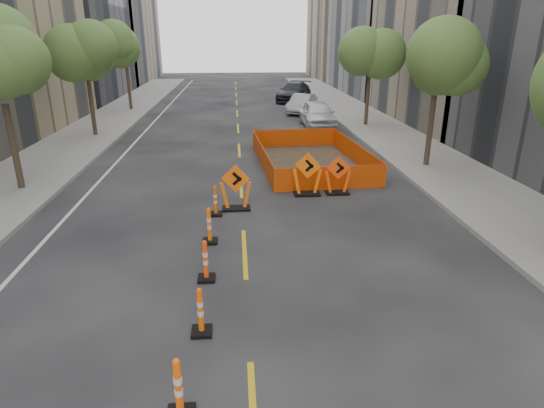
{
  "coord_description": "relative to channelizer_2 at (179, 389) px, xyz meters",
  "views": [
    {
      "loc": [
        -0.15,
        -7.28,
        5.6
      ],
      "look_at": [
        0.82,
        4.83,
        1.1
      ],
      "focal_mm": 30.0,
      "sensor_mm": 36.0,
      "label": 1
    }
  ],
  "objects": [
    {
      "name": "sidewalk_left",
      "position": [
        -7.87,
        13.69,
        -0.48
      ],
      "size": [
        4.0,
        90.0,
        0.15
      ],
      "primitive_type": "cube",
      "color": "gray",
      "rests_on": "ground"
    },
    {
      "name": "channelizer_4",
      "position": [
        0.17,
        4.28,
        -0.03
      ],
      "size": [
        0.42,
        0.42,
        1.06
      ],
      "primitive_type": null,
      "color": "#FF420A",
      "rests_on": "ground"
    },
    {
      "name": "tree_r_c",
      "position": [
        9.53,
        23.69,
        3.97
      ],
      "size": [
        2.8,
        2.8,
        5.95
      ],
      "color": "#382B1E",
      "rests_on": "ground"
    },
    {
      "name": "channelizer_6",
      "position": [
        0.25,
        8.56,
        -0.04
      ],
      "size": [
        0.41,
        0.41,
        1.04
      ],
      "primitive_type": null,
      "color": "#D54D09",
      "rests_on": "ground"
    },
    {
      "name": "safety_fence",
      "position": [
        4.34,
        14.62,
        -0.09
      ],
      "size": [
        4.87,
        7.74,
        0.93
      ],
      "primitive_type": null,
      "rotation": [
        0.0,
        0.0,
        0.07
      ],
      "color": "#FF520D",
      "rests_on": "ground"
    },
    {
      "name": "channelizer_5",
      "position": [
        0.15,
        6.42,
        -0.02
      ],
      "size": [
        0.42,
        0.42,
        1.08
      ],
      "primitive_type": null,
      "color": "#FC5B0A",
      "rests_on": "ground"
    },
    {
      "name": "ground_plane",
      "position": [
        1.13,
        1.69,
        -0.56
      ],
      "size": [
        140.0,
        140.0,
        0.0
      ],
      "primitive_type": "plane",
      "color": "black"
    },
    {
      "name": "bld_left_d",
      "position": [
        -15.87,
        40.89,
        6.44
      ],
      "size": [
        12.0,
        16.0,
        14.0
      ],
      "primitive_type": "cube",
      "color": "#4C4C51",
      "rests_on": "ground"
    },
    {
      "name": "parked_car_mid",
      "position": [
        6.13,
        29.61,
        0.14
      ],
      "size": [
        3.03,
        4.47,
        1.4
      ],
      "primitive_type": "imported",
      "rotation": [
        0.0,
        0.0,
        -0.41
      ],
      "color": "#99999E",
      "rests_on": "ground"
    },
    {
      "name": "channelizer_3",
      "position": [
        0.19,
        2.14,
        -0.04
      ],
      "size": [
        0.41,
        0.41,
        1.04
      ],
      "primitive_type": null,
      "color": "#E65609",
      "rests_on": "ground"
    },
    {
      "name": "sidewalk_right",
      "position": [
        10.13,
        13.69,
        -0.48
      ],
      "size": [
        4.0,
        90.0,
        0.15
      ],
      "primitive_type": "cube",
      "color": "gray",
      "rests_on": "ground"
    },
    {
      "name": "parked_car_near",
      "position": [
        6.33,
        23.81,
        0.27
      ],
      "size": [
        1.97,
        4.87,
        1.66
      ],
      "primitive_type": "imported",
      "rotation": [
        0.0,
        0.0,
        0.0
      ],
      "color": "white",
      "rests_on": "ground"
    },
    {
      "name": "channelizer_2",
      "position": [
        0.0,
        0.0,
        0.0
      ],
      "size": [
        0.44,
        0.44,
        1.12
      ],
      "primitive_type": null,
      "color": "#FF580A",
      "rests_on": "ground"
    },
    {
      "name": "chevron_sign_left",
      "position": [
        0.92,
        9.04,
        0.24
      ],
      "size": [
        1.16,
        0.81,
        1.6
      ],
      "primitive_type": null,
      "rotation": [
        0.0,
        0.0,
        -0.17
      ],
      "color": "#F35E0A",
      "rests_on": "ground"
    },
    {
      "name": "bld_right_c",
      "position": [
        18.13,
        25.49,
        6.44
      ],
      "size": [
        12.0,
        16.0,
        14.0
      ],
      "primitive_type": "cube",
      "color": "gray",
      "rests_on": "ground"
    },
    {
      "name": "tree_l_c",
      "position": [
        -7.27,
        21.69,
        3.97
      ],
      "size": [
        2.8,
        2.8,
        5.95
      ],
      "color": "#382B1E",
      "rests_on": "ground"
    },
    {
      "name": "parked_car_far",
      "position": [
        6.38,
        36.4,
        0.27
      ],
      "size": [
        4.18,
        6.14,
        1.65
      ],
      "primitive_type": "imported",
      "rotation": [
        0.0,
        0.0,
        -0.36
      ],
      "color": "black",
      "rests_on": "ground"
    },
    {
      "name": "chevron_sign_right",
      "position": [
        4.74,
        10.39,
        0.18
      ],
      "size": [
        1.05,
        0.72,
        1.47
      ],
      "primitive_type": null,
      "rotation": [
        0.0,
        0.0,
        -0.14
      ],
      "color": "#FF470A",
      "rests_on": "ground"
    },
    {
      "name": "tree_l_d",
      "position": [
        -7.27,
        31.69,
        3.97
      ],
      "size": [
        2.8,
        2.8,
        5.95
      ],
      "color": "#382B1E",
      "rests_on": "ground"
    },
    {
      "name": "chevron_sign_center",
      "position": [
        3.58,
        10.36,
        0.26
      ],
      "size": [
        1.27,
        1.05,
        1.64
      ],
      "primitive_type": null,
      "rotation": [
        0.0,
        0.0,
        -0.43
      ],
      "color": "#FC660A",
      "rests_on": "ground"
    },
    {
      "name": "bld_right_e",
      "position": [
        18.13,
        60.29,
        7.44
      ],
      "size": [
        12.0,
        14.0,
        16.0
      ],
      "primitive_type": "cube",
      "color": "tan",
      "rests_on": "ground"
    },
    {
      "name": "tree_r_b",
      "position": [
        9.53,
        13.69,
        3.97
      ],
      "size": [
        2.8,
        2.8,
        5.95
      ],
      "color": "#382B1E",
      "rests_on": "ground"
    }
  ]
}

